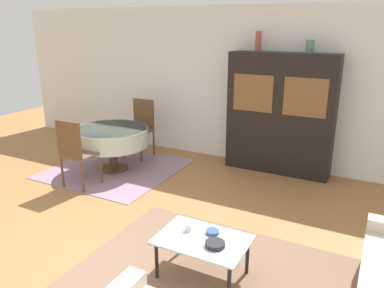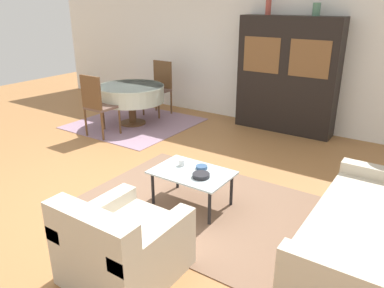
{
  "view_description": "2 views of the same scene",
  "coord_description": "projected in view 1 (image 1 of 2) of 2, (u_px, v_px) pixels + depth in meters",
  "views": [
    {
      "loc": [
        2.28,
        -2.56,
        2.38
      ],
      "look_at": [
        0.2,
        1.4,
        0.95
      ],
      "focal_mm": 35.0,
      "sensor_mm": 36.0,
      "label": 1
    },
    {
      "loc": [
        3.02,
        -2.86,
        2.21
      ],
      "look_at": [
        0.91,
        0.27,
        0.75
      ],
      "focal_mm": 35.0,
      "sensor_mm": 36.0,
      "label": 2
    }
  ],
  "objects": [
    {
      "name": "ground_plane",
      "position": [
        113.0,
        264.0,
        3.89
      ],
      "size": [
        14.0,
        14.0,
        0.0
      ],
      "primitive_type": "plane",
      "color": "#9E6B3D"
    },
    {
      "name": "wall_back",
      "position": [
        241.0,
        86.0,
        6.54
      ],
      "size": [
        10.0,
        0.06,
        2.7
      ],
      "color": "white",
      "rests_on": "ground_plane"
    },
    {
      "name": "area_rug",
      "position": [
        217.0,
        277.0,
        3.68
      ],
      "size": [
        2.76,
        1.93,
        0.01
      ],
      "color": "brown",
      "rests_on": "ground_plane"
    },
    {
      "name": "dining_rug",
      "position": [
        116.0,
        169.0,
        6.46
      ],
      "size": [
        2.04,
        2.03,
        0.01
      ],
      "color": "gray",
      "rests_on": "ground_plane"
    },
    {
      "name": "coffee_table",
      "position": [
        203.0,
        243.0,
        3.6
      ],
      "size": [
        0.88,
        0.59,
        0.41
      ],
      "color": "black",
      "rests_on": "area_rug"
    },
    {
      "name": "display_cabinet",
      "position": [
        280.0,
        114.0,
        6.1
      ],
      "size": [
        1.72,
        0.39,
        1.97
      ],
      "color": "black",
      "rests_on": "ground_plane"
    },
    {
      "name": "dining_table",
      "position": [
        112.0,
        137.0,
        6.26
      ],
      "size": [
        1.22,
        1.22,
        0.73
      ],
      "color": "brown",
      "rests_on": "dining_rug"
    },
    {
      "name": "dining_chair_near",
      "position": [
        75.0,
        150.0,
        5.54
      ],
      "size": [
        0.44,
        0.44,
        1.06
      ],
      "color": "brown",
      "rests_on": "dining_rug"
    },
    {
      "name": "dining_chair_far",
      "position": [
        141.0,
        125.0,
        6.95
      ],
      "size": [
        0.44,
        0.44,
        1.06
      ],
      "rotation": [
        0.0,
        0.0,
        3.14
      ],
      "color": "brown",
      "rests_on": "dining_rug"
    },
    {
      "name": "cup",
      "position": [
        188.0,
        227.0,
        3.72
      ],
      "size": [
        0.07,
        0.07,
        0.07
      ],
      "color": "white",
      "rests_on": "coffee_table"
    },
    {
      "name": "bowl",
      "position": [
        215.0,
        244.0,
        3.46
      ],
      "size": [
        0.19,
        0.19,
        0.04
      ],
      "color": "#232328",
      "rests_on": "coffee_table"
    },
    {
      "name": "bowl_small",
      "position": [
        212.0,
        232.0,
        3.67
      ],
      "size": [
        0.13,
        0.13,
        0.03
      ],
      "color": "#33517A",
      "rests_on": "coffee_table"
    },
    {
      "name": "vase_tall",
      "position": [
        258.0,
        41.0,
        5.94
      ],
      "size": [
        0.09,
        0.09,
        0.31
      ],
      "color": "#9E4238",
      "rests_on": "display_cabinet"
    },
    {
      "name": "vase_short",
      "position": [
        310.0,
        47.0,
        5.6
      ],
      "size": [
        0.12,
        0.12,
        0.2
      ],
      "color": "#4C7A60",
      "rests_on": "display_cabinet"
    }
  ]
}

